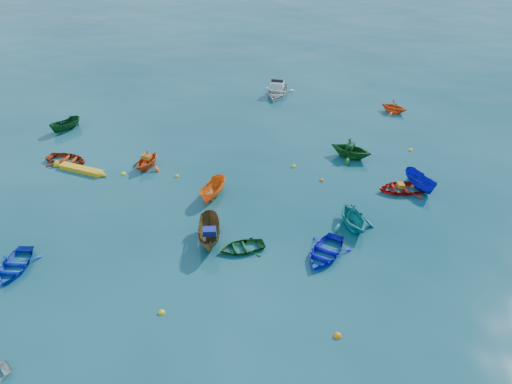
% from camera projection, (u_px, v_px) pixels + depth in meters
% --- Properties ---
extents(ground, '(160.00, 160.00, 0.00)m').
position_uv_depth(ground, '(239.00, 243.00, 29.25)').
color(ground, '#093746').
rests_on(ground, ground).
extents(dinghy_blue_sw, '(2.73, 3.48, 0.65)m').
position_uv_depth(dinghy_blue_sw, '(15.00, 269.00, 27.40)').
color(dinghy_blue_sw, '#1034D1').
rests_on(dinghy_blue_sw, ground).
extents(sampan_brown_mid, '(2.16, 3.72, 1.36)m').
position_uv_depth(sampan_brown_mid, '(210.00, 241.00, 29.40)').
color(sampan_brown_mid, brown).
rests_on(sampan_brown_mid, ground).
extents(dinghy_blue_se, '(3.34, 3.95, 0.70)m').
position_uv_depth(dinghy_blue_se, '(325.00, 255.00, 28.36)').
color(dinghy_blue_se, '#1111D5').
rests_on(dinghy_blue_se, ground).
extents(dinghy_orange_w, '(2.73, 3.02, 1.39)m').
position_uv_depth(dinghy_orange_w, '(148.00, 167.00, 36.67)').
color(dinghy_orange_w, '#E34D15').
rests_on(dinghy_orange_w, ground).
extents(dinghy_green_e, '(3.23, 2.89, 0.55)m').
position_uv_depth(dinghy_green_e, '(242.00, 250.00, 28.77)').
color(dinghy_green_e, '#124F1B').
rests_on(dinghy_green_e, ground).
extents(dinghy_cyan_se, '(3.69, 3.88, 1.60)m').
position_uv_depth(dinghy_cyan_se, '(352.00, 226.00, 30.62)').
color(dinghy_cyan_se, teal).
rests_on(dinghy_cyan_se, ground).
extents(dinghy_red_nw, '(3.40, 2.58, 0.66)m').
position_uv_depth(dinghy_red_nw, '(67.00, 162.00, 37.29)').
color(dinghy_red_nw, '#A22D0D').
rests_on(dinghy_red_nw, ground).
extents(sampan_orange_n, '(1.62, 3.11, 1.14)m').
position_uv_depth(sampan_orange_n, '(213.00, 196.00, 33.44)').
color(sampan_orange_n, orange).
rests_on(sampan_orange_n, ground).
extents(dinghy_green_n, '(3.79, 3.52, 1.64)m').
position_uv_depth(dinghy_green_n, '(350.00, 157.00, 37.90)').
color(dinghy_green_n, '#13521A').
rests_on(dinghy_green_n, ground).
extents(dinghy_red_ne, '(3.70, 3.03, 0.67)m').
position_uv_depth(dinghy_red_ne, '(401.00, 191.00, 33.99)').
color(dinghy_red_ne, '#AC170E').
rests_on(dinghy_red_ne, ground).
extents(sampan_blue_far, '(2.55, 3.09, 1.15)m').
position_uv_depth(sampan_blue_far, '(419.00, 188.00, 34.32)').
color(sampan_blue_far, '#0E0EB3').
rests_on(sampan_blue_far, ground).
extents(dinghy_orange_far, '(3.00, 2.85, 1.24)m').
position_uv_depth(dinghy_orange_far, '(393.00, 112.00, 44.90)').
color(dinghy_orange_far, '#EC5616').
rests_on(dinghy_orange_far, ground).
extents(sampan_green_far, '(2.23, 2.92, 1.07)m').
position_uv_depth(sampan_green_far, '(67.00, 130.00, 41.80)').
color(sampan_green_far, '#0F421A').
rests_on(sampan_green_far, ground).
extents(kayak_yellow, '(4.23, 1.37, 0.43)m').
position_uv_depth(kayak_yellow, '(82.00, 171.00, 36.17)').
color(kayak_yellow, '#F0A815').
rests_on(kayak_yellow, ground).
extents(motorboat_white, '(3.05, 4.18, 1.45)m').
position_uv_depth(motorboat_white, '(277.00, 95.00, 48.32)').
color(motorboat_white, silver).
rests_on(motorboat_white, ground).
extents(tarp_blue_a, '(0.88, 0.75, 0.37)m').
position_uv_depth(tarp_blue_a, '(210.00, 231.00, 28.81)').
color(tarp_blue_a, navy).
rests_on(tarp_blue_a, sampan_brown_mid).
extents(tarp_orange_a, '(0.71, 0.59, 0.31)m').
position_uv_depth(tarp_orange_a, '(147.00, 157.00, 36.25)').
color(tarp_orange_a, orange).
rests_on(tarp_orange_a, dinghy_orange_w).
extents(tarp_green_b, '(0.70, 0.81, 0.33)m').
position_uv_depth(tarp_green_b, '(350.00, 146.00, 37.40)').
color(tarp_green_b, '#10401C').
rests_on(tarp_green_b, dinghy_green_n).
extents(tarp_orange_b, '(0.56, 0.66, 0.27)m').
position_uv_depth(tarp_orange_b, '(401.00, 185.00, 33.72)').
color(tarp_orange_b, '#C07013').
rests_on(tarp_orange_b, dinghy_red_ne).
extents(buoy_ye_a, '(0.34, 0.34, 0.34)m').
position_uv_depth(buoy_ye_a, '(162.00, 313.00, 24.69)').
color(buoy_ye_a, yellow).
rests_on(buoy_ye_a, ground).
extents(buoy_or_b, '(0.39, 0.39, 0.39)m').
position_uv_depth(buoy_or_b, '(337.00, 336.00, 23.46)').
color(buoy_or_b, orange).
rests_on(buoy_or_b, ground).
extents(buoy_ye_b, '(0.31, 0.31, 0.31)m').
position_uv_depth(buoy_ye_b, '(177.00, 177.00, 35.55)').
color(buoy_ye_b, gold).
rests_on(buoy_ye_b, ground).
extents(buoy_or_c, '(0.30, 0.30, 0.30)m').
position_uv_depth(buoy_or_c, '(212.00, 200.00, 33.05)').
color(buoy_or_c, '#E7570C').
rests_on(buoy_or_c, ground).
extents(buoy_ye_c, '(0.34, 0.34, 0.34)m').
position_uv_depth(buoy_ye_c, '(294.00, 167.00, 36.73)').
color(buoy_ye_c, gold).
rests_on(buoy_ye_c, ground).
extents(buoy_or_d, '(0.37, 0.37, 0.37)m').
position_uv_depth(buoy_or_d, '(413.00, 187.00, 34.43)').
color(buoy_or_d, orange).
rests_on(buoy_or_d, ground).
extents(buoy_ye_d, '(0.37, 0.37, 0.37)m').
position_uv_depth(buoy_ye_d, '(124.00, 174.00, 35.82)').
color(buoy_ye_d, yellow).
rests_on(buoy_ye_d, ground).
extents(buoy_or_e, '(0.30, 0.30, 0.30)m').
position_uv_depth(buoy_or_e, '(322.00, 181.00, 35.09)').
color(buoy_or_e, orange).
rests_on(buoy_or_e, ground).
extents(buoy_ye_e, '(0.34, 0.34, 0.34)m').
position_uv_depth(buoy_ye_e, '(411.00, 150.00, 38.84)').
color(buoy_ye_e, yellow).
rests_on(buoy_ye_e, ground).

